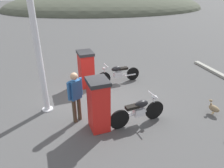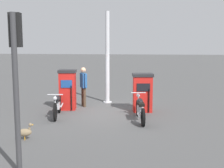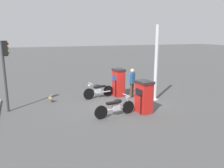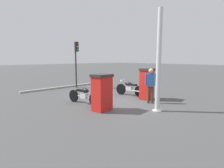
{
  "view_description": "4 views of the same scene",
  "coord_description": "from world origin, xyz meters",
  "px_view_note": "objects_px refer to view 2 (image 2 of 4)",
  "views": [
    {
      "loc": [
        -1.28,
        -6.89,
        4.18
      ],
      "look_at": [
        0.37,
        0.02,
        0.71
      ],
      "focal_mm": 32.9,
      "sensor_mm": 36.0,
      "label": 1
    },
    {
      "loc": [
        11.67,
        1.81,
        2.85
      ],
      "look_at": [
        0.2,
        0.4,
        1.22
      ],
      "focal_mm": 47.43,
      "sensor_mm": 36.0,
      "label": 2
    },
    {
      "loc": [
        4.74,
        10.73,
        3.76
      ],
      "look_at": [
        0.78,
        0.45,
        1.29
      ],
      "focal_mm": 35.76,
      "sensor_mm": 36.0,
      "label": 3
    },
    {
      "loc": [
        -6.43,
        6.52,
        2.27
      ],
      "look_at": [
        0.87,
        -0.21,
        0.86
      ],
      "focal_mm": 29.36,
      "sensor_mm": 36.0,
      "label": 4
    }
  ],
  "objects_px": {
    "fuel_pump_far": "(143,92)",
    "motorcycle_near_pump": "(57,105)",
    "motorcycle_far_pump": "(140,108)",
    "canopy_support_pole": "(107,59)",
    "wandering_duck": "(25,132)",
    "fuel_pump_near": "(68,89)",
    "attendant_person": "(83,84)",
    "roadside_traffic_light": "(16,65)"
  },
  "relations": [
    {
      "from": "wandering_duck",
      "to": "roadside_traffic_light",
      "type": "xyz_separation_m",
      "value": [
        2.06,
        0.78,
        2.14
      ]
    },
    {
      "from": "fuel_pump_near",
      "to": "motorcycle_far_pump",
      "type": "bearing_deg",
      "value": 64.97
    },
    {
      "from": "attendant_person",
      "to": "canopy_support_pole",
      "type": "xyz_separation_m",
      "value": [
        -1.03,
        0.93,
        1.05
      ]
    },
    {
      "from": "fuel_pump_near",
      "to": "fuel_pump_far",
      "type": "bearing_deg",
      "value": 90.0
    },
    {
      "from": "motorcycle_near_pump",
      "to": "wandering_duck",
      "type": "distance_m",
      "value": 2.8
    },
    {
      "from": "fuel_pump_near",
      "to": "wandering_duck",
      "type": "xyz_separation_m",
      "value": [
        4.08,
        -0.17,
        -0.63
      ]
    },
    {
      "from": "attendant_person",
      "to": "canopy_support_pole",
      "type": "height_order",
      "value": "canopy_support_pole"
    },
    {
      "from": "motorcycle_near_pump",
      "to": "canopy_support_pole",
      "type": "relative_size",
      "value": 0.46
    },
    {
      "from": "wandering_duck",
      "to": "motorcycle_near_pump",
      "type": "bearing_deg",
      "value": 177.65
    },
    {
      "from": "motorcycle_far_pump",
      "to": "fuel_pump_near",
      "type": "bearing_deg",
      "value": -115.03
    },
    {
      "from": "canopy_support_pole",
      "to": "motorcycle_far_pump",
      "type": "bearing_deg",
      "value": 27.68
    },
    {
      "from": "motorcycle_far_pump",
      "to": "wandering_duck",
      "type": "xyz_separation_m",
      "value": [
        2.62,
        -3.3,
        -0.21
      ]
    },
    {
      "from": "fuel_pump_far",
      "to": "motorcycle_near_pump",
      "type": "xyz_separation_m",
      "value": [
        1.29,
        -3.24,
        -0.33
      ]
    },
    {
      "from": "fuel_pump_near",
      "to": "canopy_support_pole",
      "type": "relative_size",
      "value": 0.4
    },
    {
      "from": "motorcycle_near_pump",
      "to": "canopy_support_pole",
      "type": "distance_m",
      "value": 3.7
    },
    {
      "from": "fuel_pump_far",
      "to": "roadside_traffic_light",
      "type": "height_order",
      "value": "roadside_traffic_light"
    },
    {
      "from": "attendant_person",
      "to": "motorcycle_far_pump",
      "type": "bearing_deg",
      "value": 50.74
    },
    {
      "from": "fuel_pump_near",
      "to": "motorcycle_near_pump",
      "type": "bearing_deg",
      "value": -2.54
    },
    {
      "from": "attendant_person",
      "to": "canopy_support_pole",
      "type": "distance_m",
      "value": 1.74
    },
    {
      "from": "fuel_pump_near",
      "to": "wandering_duck",
      "type": "distance_m",
      "value": 4.13
    },
    {
      "from": "fuel_pump_near",
      "to": "motorcycle_far_pump",
      "type": "height_order",
      "value": "fuel_pump_near"
    },
    {
      "from": "wandering_duck",
      "to": "canopy_support_pole",
      "type": "xyz_separation_m",
      "value": [
        -5.75,
        1.65,
        1.82
      ]
    },
    {
      "from": "fuel_pump_far",
      "to": "motorcycle_near_pump",
      "type": "height_order",
      "value": "fuel_pump_far"
    },
    {
      "from": "roadside_traffic_light",
      "to": "attendant_person",
      "type": "bearing_deg",
      "value": -179.5
    },
    {
      "from": "attendant_person",
      "to": "roadside_traffic_light",
      "type": "distance_m",
      "value": 6.92
    },
    {
      "from": "fuel_pump_far",
      "to": "motorcycle_far_pump",
      "type": "height_order",
      "value": "fuel_pump_far"
    },
    {
      "from": "fuel_pump_near",
      "to": "canopy_support_pole",
      "type": "height_order",
      "value": "canopy_support_pole"
    },
    {
      "from": "roadside_traffic_light",
      "to": "canopy_support_pole",
      "type": "height_order",
      "value": "canopy_support_pole"
    },
    {
      "from": "motorcycle_far_pump",
      "to": "motorcycle_near_pump",
      "type": "bearing_deg",
      "value": -92.99
    },
    {
      "from": "fuel_pump_near",
      "to": "wandering_duck",
      "type": "bearing_deg",
      "value": -2.41
    },
    {
      "from": "attendant_person",
      "to": "wandering_duck",
      "type": "height_order",
      "value": "attendant_person"
    },
    {
      "from": "fuel_pump_near",
      "to": "attendant_person",
      "type": "xyz_separation_m",
      "value": [
        -0.65,
        0.55,
        0.15
      ]
    },
    {
      "from": "motorcycle_near_pump",
      "to": "motorcycle_far_pump",
      "type": "xyz_separation_m",
      "value": [
        0.17,
        3.18,
        -0.03
      ]
    },
    {
      "from": "attendant_person",
      "to": "roadside_traffic_light",
      "type": "bearing_deg",
      "value": 0.5
    },
    {
      "from": "motorcycle_near_pump",
      "to": "roadside_traffic_light",
      "type": "xyz_separation_m",
      "value": [
        4.84,
        0.66,
        1.91
      ]
    },
    {
      "from": "fuel_pump_near",
      "to": "motorcycle_near_pump",
      "type": "distance_m",
      "value": 1.35
    },
    {
      "from": "motorcycle_near_pump",
      "to": "attendant_person",
      "type": "relative_size",
      "value": 1.12
    },
    {
      "from": "fuel_pump_far",
      "to": "roadside_traffic_light",
      "type": "xyz_separation_m",
      "value": [
        6.14,
        -2.57,
        1.58
      ]
    },
    {
      "from": "attendant_person",
      "to": "fuel_pump_far",
      "type": "bearing_deg",
      "value": 76.17
    },
    {
      "from": "fuel_pump_near",
      "to": "wandering_duck",
      "type": "relative_size",
      "value": 3.4
    },
    {
      "from": "motorcycle_far_pump",
      "to": "fuel_pump_far",
      "type": "bearing_deg",
      "value": 177.96
    },
    {
      "from": "roadside_traffic_light",
      "to": "motorcycle_near_pump",
      "type": "bearing_deg",
      "value": -172.18
    }
  ]
}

